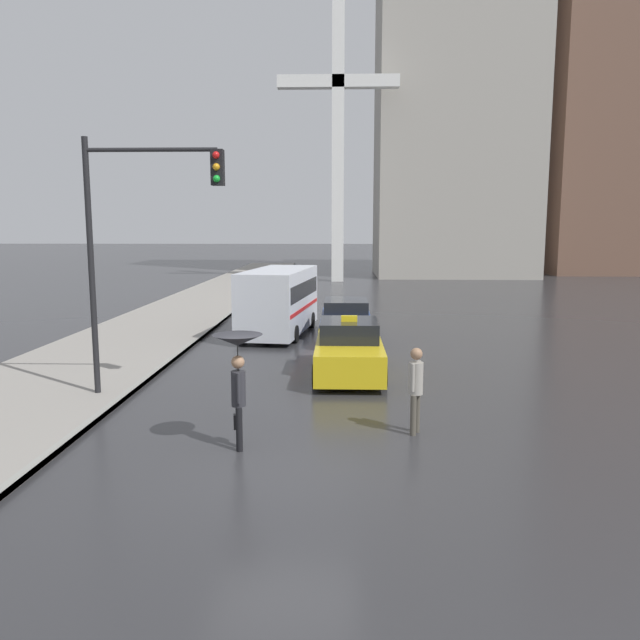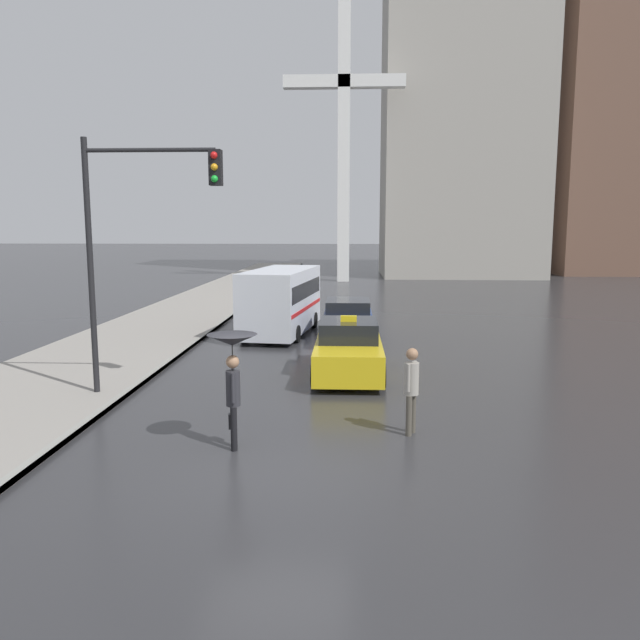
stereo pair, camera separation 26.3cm
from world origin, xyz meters
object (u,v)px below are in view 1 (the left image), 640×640
sedan_red (346,321)px  pedestrian_with_umbrella (238,360)px  ambulance_van (279,298)px  monument_cross (338,126)px  pedestrian_man (416,384)px  traffic_light (141,221)px  taxi (349,350)px

sedan_red → pedestrian_with_umbrella: 11.90m
ambulance_van → monument_cross: size_ratio=0.29×
pedestrian_man → monument_cross: monument_cross is taller
sedan_red → ambulance_van: 2.81m
traffic_light → pedestrian_man: bearing=-21.6°
taxi → sedan_red: 5.73m
pedestrian_man → monument_cross: (-1.72, 35.79, 10.53)m
taxi → traffic_light: (-4.87, -2.54, 3.51)m
sedan_red → traffic_light: (-4.83, -8.28, 3.55)m
sedan_red → pedestrian_man: 10.78m
taxi → monument_cross: bearing=-89.1°
sedan_red → monument_cross: 27.36m
taxi → traffic_light: size_ratio=0.71×
pedestrian_man → taxi: bearing=-140.1°
ambulance_van → monument_cross: monument_cross is taller
taxi → sedan_red: size_ratio=0.91×
ambulance_van → pedestrian_with_umbrella: 12.63m
pedestrian_with_umbrella → pedestrian_man: size_ratio=1.24×
sedan_red → ambulance_van: bearing=-20.2°
ambulance_van → traffic_light: traffic_light is taller
pedestrian_man → traffic_light: size_ratio=0.28×
taxi → pedestrian_man: (1.25, -4.97, 0.33)m
ambulance_van → monument_cross: (2.11, 24.15, 10.17)m
sedan_red → traffic_light: size_ratio=0.78×
monument_cross → taxi: bearing=-89.1°
pedestrian_with_umbrella → pedestrian_man: pedestrian_with_umbrella is taller
sedan_red → pedestrian_man: pedestrian_man is taller
pedestrian_with_umbrella → sedan_red: bearing=-20.2°
taxi → ambulance_van: ambulance_van is taller
pedestrian_man → ambulance_van: bearing=-136.0°
taxi → monument_cross: (-0.47, 30.82, 10.86)m
ambulance_van → pedestrian_with_umbrella: bearing=99.4°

